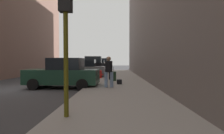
{
  "coord_description": "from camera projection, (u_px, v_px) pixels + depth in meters",
  "views": [
    {
      "loc": [
        5.8,
        -9.74,
        1.58
      ],
      "look_at": [
        5.46,
        4.11,
        1.15
      ],
      "focal_mm": 28.0,
      "sensor_mm": 36.0,
      "label": 1
    }
  ],
  "objects": [
    {
      "name": "ground_plane",
      "position": [
        14.0,
        89.0,
        9.93
      ],
      "size": [
        120.0,
        120.0,
        0.0
      ],
      "primitive_type": "plane",
      "color": "#38383A"
    },
    {
      "name": "sidewalk",
      "position": [
        120.0,
        88.0,
        9.78
      ],
      "size": [
        4.0,
        40.0,
        0.15
      ],
      "primitive_type": "cube",
      "color": "gray",
      "rests_on": "ground_plane"
    },
    {
      "name": "parked_dark_green_sedan",
      "position": [
        64.0,
        74.0,
        10.46
      ],
      "size": [
        4.25,
        2.15,
        1.79
      ],
      "color": "#193828",
      "rests_on": "ground_plane"
    },
    {
      "name": "parked_gray_coupe",
      "position": [
        84.0,
        69.0,
        16.9
      ],
      "size": [
        4.23,
        2.11,
        1.79
      ],
      "color": "slate",
      "rests_on": "ground_plane"
    },
    {
      "name": "parked_black_suv",
      "position": [
        92.0,
        66.0,
        22.82
      ],
      "size": [
        4.67,
        2.2,
        2.25
      ],
      "color": "black",
      "rests_on": "ground_plane"
    },
    {
      "name": "parked_red_hatchback",
      "position": [
        98.0,
        66.0,
        29.34
      ],
      "size": [
        4.23,
        2.11,
        1.79
      ],
      "color": "#B2191E",
      "rests_on": "ground_plane"
    },
    {
      "name": "parked_white_van",
      "position": [
        101.0,
        64.0,
        36.02
      ],
      "size": [
        4.6,
        2.07,
        2.25
      ],
      "color": "silver",
      "rests_on": "ground_plane"
    },
    {
      "name": "parked_silver_sedan",
      "position": [
        103.0,
        65.0,
        41.96
      ],
      "size": [
        4.24,
        2.14,
        1.79
      ],
      "color": "#B7BABF",
      "rests_on": "ground_plane"
    },
    {
      "name": "fire_hydrant",
      "position": [
        101.0,
        74.0,
        15.01
      ],
      "size": [
        0.42,
        0.22,
        0.7
      ],
      "color": "red",
      "rests_on": "sidewalk"
    },
    {
      "name": "traffic_light",
      "position": [
        66.0,
        16.0,
        4.47
      ],
      "size": [
        0.32,
        0.32,
        3.6
      ],
      "color": "#514C0F",
      "rests_on": "sidewalk"
    },
    {
      "name": "pedestrian_with_fedora",
      "position": [
        108.0,
        67.0,
        13.89
      ],
      "size": [
        0.52,
        0.46,
        1.78
      ],
      "color": "black",
      "rests_on": "sidewalk"
    },
    {
      "name": "pedestrian_in_jeans",
      "position": [
        109.0,
        70.0,
        9.71
      ],
      "size": [
        0.51,
        0.42,
        1.71
      ],
      "color": "#728CB2",
      "rests_on": "sidewalk"
    },
    {
      "name": "rolling_suitcase",
      "position": [
        114.0,
        76.0,
        13.11
      ],
      "size": [
        0.37,
        0.57,
        1.04
      ],
      "color": "black",
      "rests_on": "sidewalk"
    },
    {
      "name": "duffel_bag",
      "position": [
        119.0,
        82.0,
        11.15
      ],
      "size": [
        0.32,
        0.44,
        0.28
      ],
      "color": "black",
      "rests_on": "sidewalk"
    }
  ]
}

